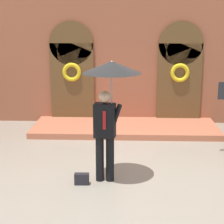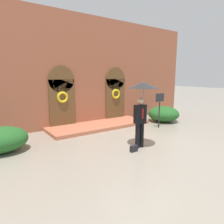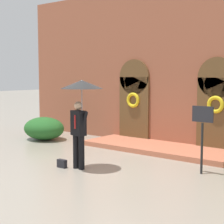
{
  "view_description": "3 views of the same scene",
  "coord_description": "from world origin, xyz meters",
  "px_view_note": "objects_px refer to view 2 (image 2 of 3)",
  "views": [
    {
      "loc": [
        0.01,
        -7.16,
        3.14
      ],
      "look_at": [
        -0.31,
        1.41,
        0.96
      ],
      "focal_mm": 60.0,
      "sensor_mm": 36.0,
      "label": 1
    },
    {
      "loc": [
        -5.16,
        -5.41,
        2.54
      ],
      "look_at": [
        -0.45,
        1.31,
        1.08
      ],
      "focal_mm": 32.0,
      "sensor_mm": 36.0,
      "label": 2
    },
    {
      "loc": [
        6.42,
        -7.38,
        2.53
      ],
      "look_at": [
        -0.45,
        1.17,
        1.4
      ],
      "focal_mm": 60.0,
      "sensor_mm": 36.0,
      "label": 3
    }
  ],
  "objects_px": {
    "person_with_umbrella": "(143,95)",
    "handbag": "(134,149)",
    "shrub_left": "(2,140)",
    "sign_post": "(160,105)",
    "shrub_right": "(163,114)"
  },
  "relations": [
    {
      "from": "person_with_umbrella",
      "to": "handbag",
      "type": "bearing_deg",
      "value": -159.56
    },
    {
      "from": "handbag",
      "to": "shrub_left",
      "type": "height_order",
      "value": "shrub_left"
    },
    {
      "from": "person_with_umbrella",
      "to": "handbag",
      "type": "height_order",
      "value": "person_with_umbrella"
    },
    {
      "from": "shrub_left",
      "to": "person_with_umbrella",
      "type": "bearing_deg",
      "value": -29.29
    },
    {
      "from": "sign_post",
      "to": "shrub_left",
      "type": "height_order",
      "value": "sign_post"
    },
    {
      "from": "shrub_right",
      "to": "sign_post",
      "type": "bearing_deg",
      "value": -147.67
    },
    {
      "from": "sign_post",
      "to": "shrub_left",
      "type": "xyz_separation_m",
      "value": [
        -6.88,
        0.79,
        -0.73
      ]
    },
    {
      "from": "person_with_umbrella",
      "to": "shrub_left",
      "type": "height_order",
      "value": "person_with_umbrella"
    },
    {
      "from": "sign_post",
      "to": "shrub_right",
      "type": "relative_size",
      "value": 0.98
    },
    {
      "from": "handbag",
      "to": "sign_post",
      "type": "distance_m",
      "value": 3.81
    },
    {
      "from": "sign_post",
      "to": "person_with_umbrella",
      "type": "bearing_deg",
      "value": -149.53
    },
    {
      "from": "person_with_umbrella",
      "to": "shrub_right",
      "type": "bearing_deg",
      "value": 31.09
    },
    {
      "from": "person_with_umbrella",
      "to": "shrub_right",
      "type": "relative_size",
      "value": 1.35
    },
    {
      "from": "sign_post",
      "to": "shrub_right",
      "type": "height_order",
      "value": "sign_post"
    },
    {
      "from": "shrub_left",
      "to": "shrub_right",
      "type": "relative_size",
      "value": 0.95
    }
  ]
}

